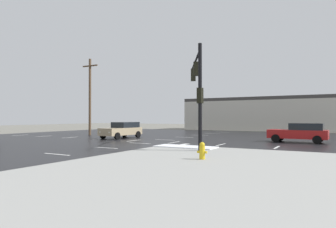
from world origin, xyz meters
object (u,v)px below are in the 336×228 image
sedan_tan (122,130)px  sedan_red (300,132)px  utility_pole_far (90,95)px  traffic_signal_mast (197,82)px  fire_hydrant (202,151)px

sedan_tan → sedan_red: (15.79, 3.11, 0.00)m
sedan_red → utility_pole_far: utility_pole_far is taller
traffic_signal_mast → sedan_red: size_ratio=1.36×
fire_hydrant → sedan_red: (2.88, 13.60, 0.32)m
fire_hydrant → sedan_tan: size_ratio=0.17×
fire_hydrant → sedan_red: bearing=78.0°
sedan_tan → sedan_red: 16.09m
fire_hydrant → sedan_red: 13.90m
traffic_signal_mast → sedan_tan: (-10.60, 5.76, -3.49)m
traffic_signal_mast → sedan_tan: size_ratio=1.35×
fire_hydrant → utility_pole_far: size_ratio=0.09×
sedan_tan → utility_pole_far: size_ratio=0.52×
sedan_tan → utility_pole_far: (-6.31, 2.05, 3.77)m
sedan_red → sedan_tan: bearing=13.8°
traffic_signal_mast → sedan_red: traffic_signal_mast is taller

